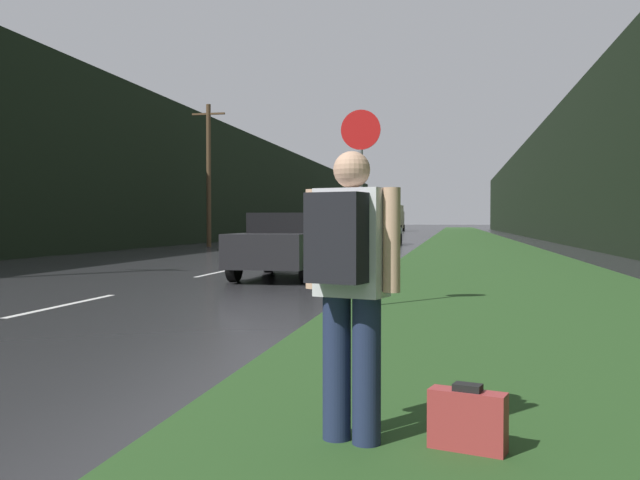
# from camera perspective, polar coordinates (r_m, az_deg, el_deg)

# --- Properties ---
(grass_verge) EXTENTS (6.00, 240.00, 0.02)m
(grass_verge) POSITION_cam_1_polar(r_m,az_deg,el_deg) (40.78, 12.83, -0.33)
(grass_verge) COLOR #26471E
(grass_verge) RESTS_ON ground_plane
(lane_stripe_b) EXTENTS (0.12, 3.00, 0.01)m
(lane_stripe_b) POSITION_cam_1_polar(r_m,az_deg,el_deg) (11.50, -20.65, -5.14)
(lane_stripe_b) COLOR silver
(lane_stripe_b) RESTS_ON ground_plane
(lane_stripe_c) EXTENTS (0.12, 3.00, 0.01)m
(lane_stripe_c) POSITION_cam_1_polar(r_m,az_deg,el_deg) (17.80, -8.66, -2.72)
(lane_stripe_c) COLOR silver
(lane_stripe_c) RESTS_ON ground_plane
(lane_stripe_d) EXTENTS (0.12, 3.00, 0.01)m
(lane_stripe_d) POSITION_cam_1_polar(r_m,az_deg,el_deg) (24.48, -3.07, -1.54)
(lane_stripe_d) COLOR silver
(lane_stripe_d) RESTS_ON ground_plane
(lane_stripe_e) EXTENTS (0.12, 3.00, 0.01)m
(lane_stripe_e) POSITION_cam_1_polar(r_m,az_deg,el_deg) (31.31, 0.09, -0.86)
(lane_stripe_e) COLOR silver
(lane_stripe_e) RESTS_ON ground_plane
(lane_stripe_f) EXTENTS (0.12, 3.00, 0.01)m
(lane_stripe_f) POSITION_cam_1_polar(r_m,az_deg,el_deg) (38.19, 2.12, -0.43)
(lane_stripe_f) COLOR silver
(lane_stripe_f) RESTS_ON ground_plane
(treeline_far_side) EXTENTS (2.00, 140.00, 8.01)m
(treeline_far_side) POSITION_cam_1_polar(r_m,az_deg,el_deg) (53.34, -6.52, 4.43)
(treeline_far_side) COLOR black
(treeline_far_side) RESTS_ON ground_plane
(treeline_near_side) EXTENTS (2.00, 140.00, 8.43)m
(treeline_near_side) POSITION_cam_1_polar(r_m,az_deg,el_deg) (51.33, 19.27, 4.70)
(treeline_near_side) COLOR black
(treeline_near_side) RESTS_ON ground_plane
(utility_pole_far) EXTENTS (1.80, 0.24, 7.49)m
(utility_pole_far) POSITION_cam_1_polar(r_m,az_deg,el_deg) (36.29, -9.36, 5.57)
(utility_pole_far) COLOR #4C3823
(utility_pole_far) RESTS_ON ground_plane
(stop_sign) EXTENTS (0.61, 0.07, 3.02)m
(stop_sign) POSITION_cam_1_polar(r_m,az_deg,el_deg) (10.33, 3.43, 4.13)
(stop_sign) COLOR slate
(stop_sign) RESTS_ON ground_plane
(hitchhiker_with_backpack) EXTENTS (0.58, 0.50, 1.74)m
(hitchhiker_with_backpack) POSITION_cam_1_polar(r_m,az_deg,el_deg) (3.96, 2.45, -3.16)
(hitchhiker_with_backpack) COLOR #1E2847
(hitchhiker_with_backpack) RESTS_ON ground_plane
(suitcase) EXTENTS (0.46, 0.26, 0.40)m
(suitcase) POSITION_cam_1_polar(r_m,az_deg,el_deg) (4.07, 12.31, -14.69)
(suitcase) COLOR #9E3333
(suitcase) RESTS_ON ground_plane
(car_passing_near) EXTENTS (1.84, 4.58, 1.53)m
(car_passing_near) POSITION_cam_1_polar(r_m,az_deg,el_deg) (16.22, -2.87, -0.36)
(car_passing_near) COLOR black
(car_passing_near) RESTS_ON ground_plane
(car_passing_far) EXTENTS (1.89, 4.60, 1.49)m
(car_passing_far) POSITION_cam_1_polar(r_m,az_deg,el_deg) (38.54, 5.34, 0.69)
(car_passing_far) COLOR #9E9EA3
(car_passing_far) RESTS_ON ground_plane
(car_oncoming) EXTENTS (1.84, 4.65, 1.35)m
(car_oncoming) POSITION_cam_1_polar(r_m,az_deg,el_deg) (47.74, 1.42, 0.80)
(car_oncoming) COLOR #BCBCBC
(car_oncoming) RESTS_ON ground_plane
(delivery_truck) EXTENTS (2.40, 8.83, 3.59)m
(delivery_truck) POSITION_cam_1_polar(r_m,az_deg,el_deg) (94.19, 6.28, 1.88)
(delivery_truck) COLOR #6E684F
(delivery_truck) RESTS_ON ground_plane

